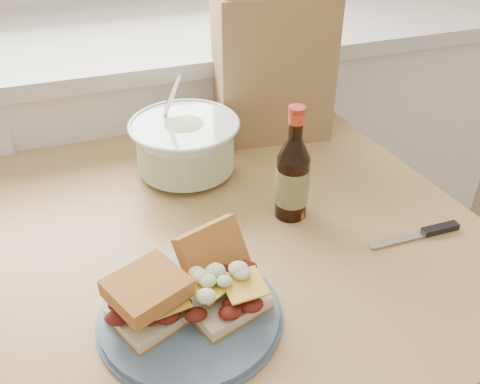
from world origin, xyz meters
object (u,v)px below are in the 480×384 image
object	(u,v)px
coleslaw_bowl	(186,148)
paper_bag	(272,64)
beer_bottle	(293,177)
plate	(190,314)
dining_table	(225,271)

from	to	relation	value
coleslaw_bowl	paper_bag	bearing A→B (deg)	27.20
coleslaw_bowl	beer_bottle	size ratio (longest dim) A/B	1.01
plate	beer_bottle	size ratio (longest dim) A/B	1.20
dining_table	plate	size ratio (longest dim) A/B	3.72
plate	paper_bag	world-z (taller)	paper_bag
plate	beer_bottle	distance (m)	0.33
plate	paper_bag	bearing A→B (deg)	57.55
dining_table	paper_bag	world-z (taller)	paper_bag
coleslaw_bowl	beer_bottle	bearing A→B (deg)	-54.02
plate	paper_bag	xyz separation A→B (m)	(0.34, 0.54, 0.16)
coleslaw_bowl	dining_table	bearing A→B (deg)	-85.02
plate	beer_bottle	world-z (taller)	beer_bottle
dining_table	coleslaw_bowl	world-z (taller)	coleslaw_bowl
coleslaw_bowl	paper_bag	size ratio (longest dim) A/B	0.69
beer_bottle	plate	bearing A→B (deg)	-156.59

